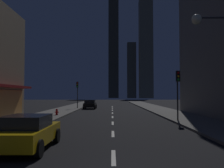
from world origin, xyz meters
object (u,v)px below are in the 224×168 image
Objects in this scene: traffic_light_far_left at (77,89)px; car_parked_far at (90,104)px; traffic_light_near_right at (177,84)px; car_parked_near at (27,132)px; fire_hydrant_far_left at (56,112)px; street_lamp_right at (211,44)px.

car_parked_far is at bearing 30.76° from traffic_light_far_left.
traffic_light_near_right is 20.52m from traffic_light_far_left.
car_parked_near is 27.44m from traffic_light_far_left.
fire_hydrant_far_left is (-2.30, -13.26, -0.29)m from car_parked_far.
traffic_light_far_left is 0.64× the size of street_lamp_right.
street_lamp_right reaches higher than traffic_light_far_left.
car_parked_far is 1.01× the size of traffic_light_near_right.
traffic_light_near_right is at bearing -63.75° from car_parked_far.
traffic_light_near_right is at bearing -57.58° from traffic_light_far_left.
street_lamp_right is at bearing -66.01° from traffic_light_far_left.
car_parked_far is 13.46m from fire_hydrant_far_left.
traffic_light_far_left is (-11.00, 17.32, 0.00)m from traffic_light_near_right.
car_parked_far is (0.00, 28.40, 0.00)m from car_parked_near.
street_lamp_right is (10.88, -24.44, 1.87)m from traffic_light_far_left.
traffic_light_near_right reaches higher than car_parked_far.
car_parked_near is at bearing -90.00° from car_parked_far.
street_lamp_right is (11.28, -12.31, 4.61)m from fire_hydrant_far_left.
traffic_light_near_right reaches higher than car_parked_near.
street_lamp_right is (8.98, 2.82, 4.33)m from car_parked_near.
fire_hydrant_far_left is (-2.30, 15.14, -0.29)m from car_parked_near.
fire_hydrant_far_left is 12.82m from traffic_light_near_right.
street_lamp_right reaches higher than fire_hydrant_far_left.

